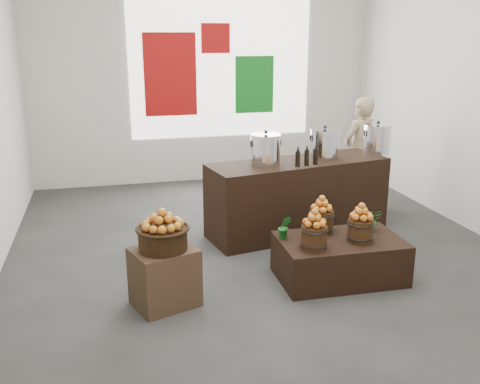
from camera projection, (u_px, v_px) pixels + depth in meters
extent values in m
plane|color=#3A3A38|center=(259.00, 250.00, 6.60)|extent=(7.00, 7.00, 0.00)
cube|color=beige|center=(204.00, 68.00, 9.29)|extent=(6.00, 0.04, 4.00)
cube|color=white|center=(221.00, 68.00, 9.34)|extent=(3.20, 0.02, 2.40)
cube|color=#950C0B|center=(170.00, 75.00, 9.15)|extent=(0.90, 0.04, 1.40)
cube|color=#106B1A|center=(254.00, 85.00, 9.56)|extent=(0.70, 0.04, 1.00)
cube|color=#950C0B|center=(216.00, 38.00, 9.16)|extent=(0.50, 0.04, 0.50)
cube|color=#523626|center=(165.00, 277.00, 5.21)|extent=(0.71, 0.64, 0.59)
cylinder|color=black|center=(163.00, 239.00, 5.10)|extent=(0.47, 0.47, 0.21)
cube|color=black|center=(339.00, 259.00, 5.79)|extent=(1.34, 0.84, 0.46)
cylinder|color=#3B2410|center=(314.00, 237.00, 5.44)|extent=(0.26, 0.26, 0.24)
cylinder|color=#3B2410|center=(360.00, 230.00, 5.64)|extent=(0.26, 0.26, 0.24)
cylinder|color=#3B2410|center=(321.00, 222.00, 5.89)|extent=(0.26, 0.26, 0.24)
imported|color=#14601D|center=(371.00, 220.00, 5.95)|extent=(0.27, 0.25, 0.25)
imported|color=#14601D|center=(285.00, 227.00, 5.72)|extent=(0.16, 0.14, 0.25)
cube|color=black|center=(298.00, 197.00, 7.09)|extent=(2.50, 1.20, 0.98)
cylinder|color=silver|center=(266.00, 150.00, 6.70)|extent=(0.37, 0.37, 0.37)
cylinder|color=silver|center=(324.00, 145.00, 7.05)|extent=(0.37, 0.37, 0.37)
cylinder|color=silver|center=(377.00, 139.00, 7.41)|extent=(0.37, 0.37, 0.37)
imported|color=#96815C|center=(359.00, 152.00, 8.12)|extent=(0.72, 0.61, 1.68)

